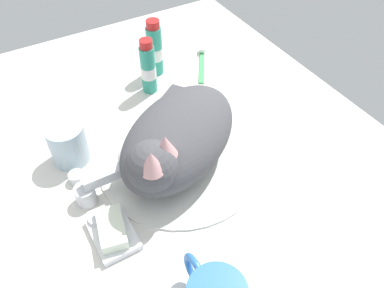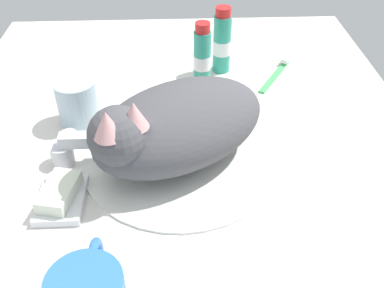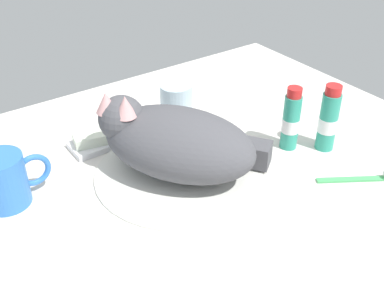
{
  "view_description": "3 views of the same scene",
  "coord_description": "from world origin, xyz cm",
  "px_view_note": "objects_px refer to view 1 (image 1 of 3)",
  "views": [
    {
      "loc": [
        -43.95,
        22.74,
        55.42
      ],
      "look_at": [
        -2.04,
        -1.45,
        5.82
      ],
      "focal_mm": 36.72,
      "sensor_mm": 36.0,
      "label": 1
    },
    {
      "loc": [
        -52.42,
        0.57,
        45.13
      ],
      "look_at": [
        -2.45,
        -1.65,
        4.98
      ],
      "focal_mm": 40.99,
      "sensor_mm": 36.0,
      "label": 2
    },
    {
      "loc": [
        -38.64,
        -58.87,
        51.76
      ],
      "look_at": [
        2.49,
        -0.49,
        5.83
      ],
      "focal_mm": 45.06,
      "sensor_mm": 36.0,
      "label": 3
    }
  ],
  "objects_px": {
    "soap_bar": "(112,229)",
    "toothbrush": "(202,62)",
    "mouthwash_bottle": "(155,49)",
    "cat": "(175,139)",
    "toothpaste_bottle": "(148,68)",
    "rinse_cup": "(68,144)",
    "faucet": "(94,189)"
  },
  "relations": [
    {
      "from": "soap_bar",
      "to": "toothbrush",
      "type": "height_order",
      "value": "soap_bar"
    },
    {
      "from": "soap_bar",
      "to": "mouthwash_bottle",
      "type": "relative_size",
      "value": 0.55
    },
    {
      "from": "cat",
      "to": "mouthwash_bottle",
      "type": "bearing_deg",
      "value": -19.29
    },
    {
      "from": "soap_bar",
      "to": "toothpaste_bottle",
      "type": "height_order",
      "value": "toothpaste_bottle"
    },
    {
      "from": "toothbrush",
      "to": "mouthwash_bottle",
      "type": "bearing_deg",
      "value": 76.62
    },
    {
      "from": "rinse_cup",
      "to": "soap_bar",
      "type": "xyz_separation_m",
      "value": [
        -0.2,
        -0.0,
        -0.02
      ]
    },
    {
      "from": "rinse_cup",
      "to": "soap_bar",
      "type": "bearing_deg",
      "value": -178.95
    },
    {
      "from": "cat",
      "to": "toothpaste_bottle",
      "type": "bearing_deg",
      "value": -13.85
    },
    {
      "from": "rinse_cup",
      "to": "toothbrush",
      "type": "distance_m",
      "value": 0.4
    },
    {
      "from": "soap_bar",
      "to": "mouthwash_bottle",
      "type": "distance_m",
      "value": 0.45
    },
    {
      "from": "rinse_cup",
      "to": "soap_bar",
      "type": "distance_m",
      "value": 0.2
    },
    {
      "from": "faucet",
      "to": "cat",
      "type": "height_order",
      "value": "cat"
    },
    {
      "from": "soap_bar",
      "to": "toothpaste_bottle",
      "type": "relative_size",
      "value": 0.58
    },
    {
      "from": "faucet",
      "to": "toothpaste_bottle",
      "type": "bearing_deg",
      "value": -43.35
    },
    {
      "from": "faucet",
      "to": "rinse_cup",
      "type": "bearing_deg",
      "value": 3.31
    },
    {
      "from": "rinse_cup",
      "to": "faucet",
      "type": "bearing_deg",
      "value": -176.69
    },
    {
      "from": "cat",
      "to": "mouthwash_bottle",
      "type": "distance_m",
      "value": 0.3
    },
    {
      "from": "rinse_cup",
      "to": "toothpaste_bottle",
      "type": "xyz_separation_m",
      "value": [
        0.12,
        -0.22,
        0.02
      ]
    },
    {
      "from": "faucet",
      "to": "rinse_cup",
      "type": "xyz_separation_m",
      "value": [
        0.11,
        0.01,
        0.02
      ]
    },
    {
      "from": "rinse_cup",
      "to": "mouthwash_bottle",
      "type": "relative_size",
      "value": 0.59
    },
    {
      "from": "cat",
      "to": "toothpaste_bottle",
      "type": "distance_m",
      "value": 0.24
    },
    {
      "from": "faucet",
      "to": "cat",
      "type": "distance_m",
      "value": 0.16
    },
    {
      "from": "faucet",
      "to": "soap_bar",
      "type": "bearing_deg",
      "value": 178.21
    },
    {
      "from": "cat",
      "to": "soap_bar",
      "type": "height_order",
      "value": "cat"
    },
    {
      "from": "rinse_cup",
      "to": "toothpaste_bottle",
      "type": "distance_m",
      "value": 0.25
    },
    {
      "from": "faucet",
      "to": "toothbrush",
      "type": "relative_size",
      "value": 1.04
    },
    {
      "from": "cat",
      "to": "mouthwash_bottle",
      "type": "xyz_separation_m",
      "value": [
        0.29,
        -0.1,
        -0.01
      ]
    },
    {
      "from": "toothbrush",
      "to": "toothpaste_bottle",
      "type": "bearing_deg",
      "value": 100.52
    },
    {
      "from": "faucet",
      "to": "toothpaste_bottle",
      "type": "height_order",
      "value": "toothpaste_bottle"
    },
    {
      "from": "faucet",
      "to": "mouthwash_bottle",
      "type": "height_order",
      "value": "mouthwash_bottle"
    },
    {
      "from": "rinse_cup",
      "to": "toothpaste_bottle",
      "type": "bearing_deg",
      "value": -62.13
    },
    {
      "from": "soap_bar",
      "to": "toothbrush",
      "type": "xyz_separation_m",
      "value": [
        0.34,
        -0.37,
        -0.02
      ]
    }
  ]
}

